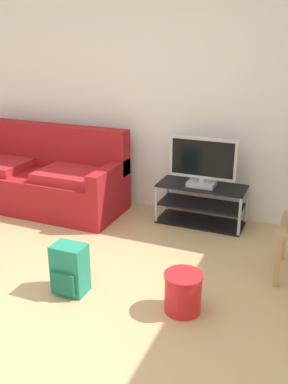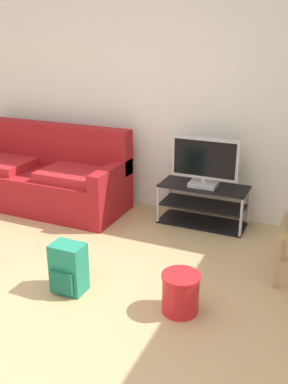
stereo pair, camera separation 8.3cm
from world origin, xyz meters
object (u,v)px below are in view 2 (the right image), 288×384
object	(u,v)px
flat_tv	(205,163)
cleaning_bucket	(181,292)
backpack	(69,268)
tv_stand	(203,205)
couch	(43,177)

from	to	relation	value
flat_tv	cleaning_bucket	distance (m)	1.70
flat_tv	backpack	bearing A→B (deg)	-109.69
backpack	cleaning_bucket	bearing A→B (deg)	-8.30
flat_tv	cleaning_bucket	bearing A→B (deg)	-78.89
backpack	cleaning_bucket	xyz separation A→B (m)	(0.92, 0.11, -0.04)
tv_stand	couch	bearing A→B (deg)	-173.15
cleaning_bucket	backpack	bearing A→B (deg)	-173.43
couch	flat_tv	bearing A→B (deg)	6.20
tv_stand	cleaning_bucket	world-z (taller)	tv_stand
backpack	tv_stand	bearing A→B (deg)	55.68
couch	backpack	world-z (taller)	couch
couch	backpack	xyz separation A→B (m)	(1.33, -1.48, -0.14)
tv_stand	cleaning_bucket	bearing A→B (deg)	-79.04
flat_tv	tv_stand	bearing A→B (deg)	90.00
tv_stand	cleaning_bucket	size ratio (longest dim) A/B	3.02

